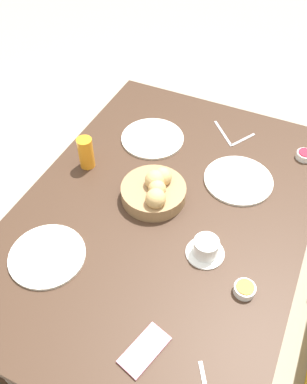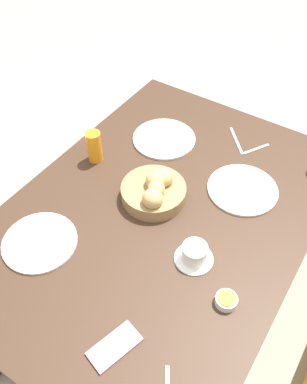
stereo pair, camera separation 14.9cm
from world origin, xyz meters
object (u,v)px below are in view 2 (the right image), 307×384
object	(u,v)px
jam_bowl_honey	(226,300)
knife_silver	(236,141)
coffee_cup	(194,254)
plate_near_right	(40,242)
bread_basket	(155,191)
plate_far_center	(243,189)
plate_near_left	(164,139)
spoon_coffee	(256,149)
cell_phone	(115,346)
juice_glass	(94,146)

from	to	relation	value
jam_bowl_honey	knife_silver	xyz separation A→B (m)	(-0.70, -0.30, -0.01)
coffee_cup	plate_near_right	bearing A→B (deg)	-63.83
jam_bowl_honey	knife_silver	size ratio (longest dim) A/B	0.49
bread_basket	plate_far_center	size ratio (longest dim) A/B	0.90
plate_near_right	coffee_cup	distance (m)	0.52
bread_basket	knife_silver	bearing A→B (deg)	166.46
plate_far_center	coffee_cup	distance (m)	0.37
plate_near_left	spoon_coffee	size ratio (longest dim) A/B	2.24
jam_bowl_honey	coffee_cup	bearing A→B (deg)	-117.53
coffee_cup	jam_bowl_honey	world-z (taller)	coffee_cup
cell_phone	spoon_coffee	bearing A→B (deg)	-179.54
plate_near_left	plate_near_right	bearing A→B (deg)	-5.23
spoon_coffee	cell_phone	bearing A→B (deg)	0.46
bread_basket	coffee_cup	bearing A→B (deg)	58.93
bread_basket	juice_glass	bearing A→B (deg)	-98.76
plate_far_center	jam_bowl_honey	world-z (taller)	jam_bowl_honey
juice_glass	spoon_coffee	distance (m)	0.67
juice_glass	plate_near_right	bearing A→B (deg)	13.68
spoon_coffee	jam_bowl_honey	bearing A→B (deg)	16.52
cell_phone	bread_basket	bearing A→B (deg)	-158.10
plate_near_left	plate_near_right	world-z (taller)	same
jam_bowl_honey	spoon_coffee	xyz separation A→B (m)	(-0.70, -0.21, -0.01)
plate_near_right	juice_glass	world-z (taller)	juice_glass
juice_glass	knife_silver	size ratio (longest dim) A/B	0.96
bread_basket	juice_glass	xyz separation A→B (m)	(-0.05, -0.32, 0.02)
knife_silver	bread_basket	bearing A→B (deg)	-13.54
knife_silver	spoon_coffee	distance (m)	0.09
plate_far_center	cell_phone	distance (m)	0.75
jam_bowl_honey	spoon_coffee	bearing A→B (deg)	-163.48
plate_near_left	knife_silver	size ratio (longest dim) A/B	1.93
coffee_cup	knife_silver	size ratio (longest dim) A/B	0.93
jam_bowl_honey	cell_phone	world-z (taller)	jam_bowl_honey
bread_basket	spoon_coffee	size ratio (longest dim) A/B	2.01
bread_basket	jam_bowl_honey	size ratio (longest dim) A/B	3.56
plate_near_right	cell_phone	bearing A→B (deg)	71.24
juice_glass	knife_silver	bearing A→B (deg)	134.14
spoon_coffee	cell_phone	world-z (taller)	cell_phone
plate_near_left	cell_phone	xyz separation A→B (m)	(0.83, 0.36, -0.00)
spoon_coffee	bread_basket	bearing A→B (deg)	-23.78
plate_near_right	spoon_coffee	xyz separation A→B (m)	(-0.84, 0.42, -0.00)
juice_glass	cell_phone	world-z (taller)	juice_glass
bread_basket	knife_silver	distance (m)	0.48
plate_far_center	knife_silver	xyz separation A→B (m)	(-0.25, -0.14, -0.00)
juice_glass	jam_bowl_honey	size ratio (longest dim) A/B	1.97
bread_basket	jam_bowl_honey	bearing A→B (deg)	60.26
plate_far_center	juice_glass	size ratio (longest dim) A/B	2.00
plate_far_center	cell_phone	size ratio (longest dim) A/B	1.61
cell_phone	jam_bowl_honey	bearing A→B (deg)	145.73
plate_near_right	plate_far_center	xyz separation A→B (m)	(-0.60, 0.47, 0.00)
juice_glass	coffee_cup	bearing A→B (deg)	70.55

